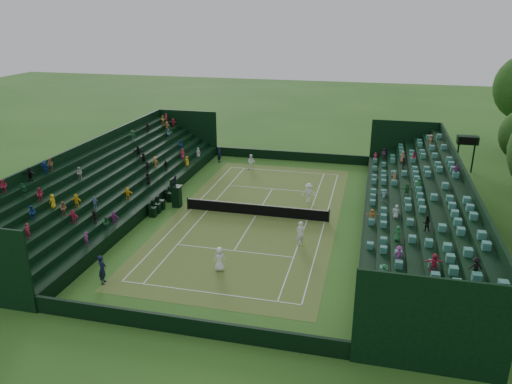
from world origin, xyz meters
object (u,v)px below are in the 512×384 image
(umpire_chair, at_px, (176,194))
(player_near_west, at_px, (220,259))
(tennis_net, at_px, (256,209))
(player_far_east, at_px, (309,193))
(player_near_east, at_px, (300,234))
(player_far_west, at_px, (251,162))

(umpire_chair, bearing_deg, player_near_west, -54.74)
(tennis_net, relative_size, player_far_east, 6.83)
(player_near_west, bearing_deg, umpire_chair, -58.61)
(umpire_chair, distance_m, player_near_east, 12.11)
(player_far_west, bearing_deg, player_far_east, -60.05)
(tennis_net, bearing_deg, player_far_west, 105.78)
(tennis_net, bearing_deg, umpire_chair, 177.24)
(player_far_west, bearing_deg, tennis_net, -86.26)
(player_far_east, bearing_deg, player_near_east, -97.80)
(player_near_west, xyz_separation_m, player_far_west, (-3.14, 20.79, 0.01))
(tennis_net, height_order, umpire_chair, umpire_chair)
(player_far_west, bearing_deg, player_near_east, -77.08)
(player_far_east, bearing_deg, player_near_west, -117.88)
(player_far_east, bearing_deg, tennis_net, -144.93)
(tennis_net, distance_m, player_near_east, 6.20)
(player_near_west, relative_size, player_far_east, 0.93)
(player_near_west, height_order, player_near_east, player_near_east)
(player_near_east, distance_m, player_far_west, 17.80)
(tennis_net, xyz_separation_m, umpire_chair, (-6.87, 0.33, 0.63))
(tennis_net, distance_m, player_far_west, 12.07)
(player_near_west, height_order, player_far_east, player_far_east)
(player_far_west, height_order, player_far_east, player_far_east)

